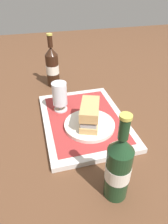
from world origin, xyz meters
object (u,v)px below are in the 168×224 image
object	(u,v)px
beer_bottle	(52,67)
second_bottle	(119,168)
sandwich	(90,114)
plate	(90,125)
beer_glass	(60,96)

from	to	relation	value
beer_bottle	second_bottle	distance (m)	0.69
sandwich	beer_bottle	bearing A→B (deg)	31.57
sandwich	plate	bearing A→B (deg)	180.00
sandwich	beer_glass	world-z (taller)	beer_glass
plate	second_bottle	xyz separation A→B (m)	(-0.27, 0.01, 0.08)
plate	second_bottle	world-z (taller)	second_bottle
plate	second_bottle	size ratio (longest dim) A/B	0.71
plate	beer_bottle	bearing A→B (deg)	10.67
beer_bottle	second_bottle	xyz separation A→B (m)	(-0.68, -0.07, 0.00)
plate	beer_bottle	world-z (taller)	beer_bottle
plate	sandwich	size ratio (longest dim) A/B	1.32
beer_glass	beer_bottle	distance (m)	0.27
beer_bottle	second_bottle	bearing A→B (deg)	-173.94
beer_glass	plate	bearing A→B (deg)	-148.34
sandwich	beer_glass	xyz separation A→B (m)	(0.14, 0.09, 0.01)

